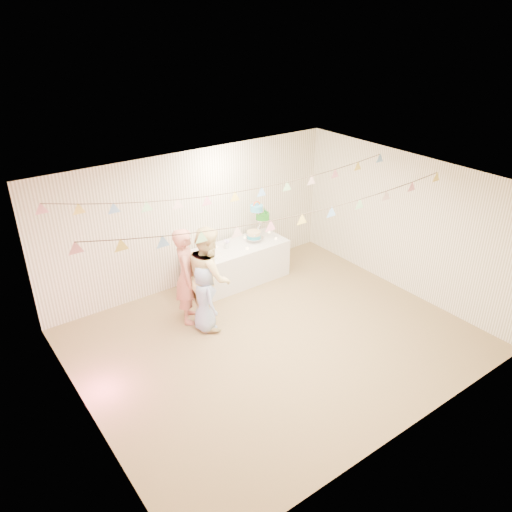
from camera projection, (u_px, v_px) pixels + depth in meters
floor at (275, 340)px, 8.12m from camera, size 6.00×6.00×0.00m
ceiling at (278, 188)px, 6.95m from camera, size 6.00×6.00×0.00m
back_wall at (194, 219)px, 9.34m from camera, size 6.00×6.00×0.00m
front_wall at (411, 353)px, 5.73m from camera, size 6.00×6.00×0.00m
left_wall at (79, 340)px, 5.96m from camera, size 5.00×5.00×0.00m
right_wall at (405, 224)px, 9.11m from camera, size 5.00×5.00×0.00m
table at (237, 264)px, 9.70m from camera, size 2.01×0.80×0.75m
cake_stand at (258, 221)px, 9.69m from camera, size 0.67×0.39×0.75m
cake_bottom at (254, 237)px, 9.70m from camera, size 0.31×0.31×0.15m
cake_middle at (263, 218)px, 9.86m from camera, size 0.27×0.27×0.22m
cake_top_tier at (257, 210)px, 9.52m from camera, size 0.25×0.25×0.19m
platter at (213, 255)px, 9.20m from camera, size 0.32×0.32×0.02m
posy at (227, 244)px, 9.43m from camera, size 0.15×0.15×0.18m
person_adult_a at (187, 276)px, 8.30m from camera, size 0.66×0.74×1.70m
person_adult_b at (209, 276)px, 8.22m from camera, size 0.92×1.03×1.76m
person_child at (204, 298)px, 8.16m from camera, size 0.44×0.62×1.19m
bunting_back at (235, 185)px, 7.85m from camera, size 5.60×1.10×0.40m
bunting_front at (287, 211)px, 6.93m from camera, size 5.60×0.90×0.36m
tealight_0 at (204, 260)px, 9.00m from camera, size 0.04×0.04×0.03m
tealight_1 at (216, 247)px, 9.47m from camera, size 0.04×0.04×0.03m
tealight_2 at (247, 248)px, 9.42m from camera, size 0.04×0.04×0.03m
tealight_3 at (245, 237)px, 9.87m from camera, size 0.04×0.04×0.03m
tealight_4 at (276, 238)px, 9.83m from camera, size 0.04×0.04×0.03m
tealight_5 at (269, 232)px, 10.11m from camera, size 0.04×0.04×0.03m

